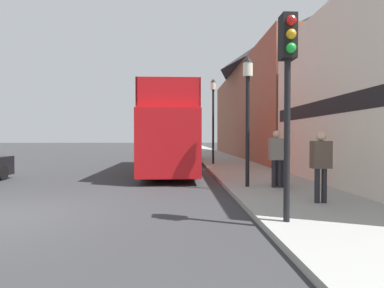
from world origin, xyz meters
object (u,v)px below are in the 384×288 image
(pedestrian_nearest, at_px, (321,160))
(lamp_post_nearest, at_px, (248,96))
(parked_car_ahead_of_bus, at_px, (184,152))
(lamp_post_second, at_px, (213,106))
(traffic_signal, at_px, (288,71))
(litter_bin, at_px, (282,171))
(tour_bus, at_px, (172,136))
(pedestrian_second, at_px, (277,153))

(pedestrian_nearest, bearing_deg, lamp_post_nearest, 115.96)
(parked_car_ahead_of_bus, distance_m, lamp_post_second, 5.92)
(traffic_signal, bearing_deg, litter_bin, 71.53)
(tour_bus, relative_size, lamp_post_nearest, 2.39)
(traffic_signal, xyz_separation_m, lamp_post_second, (0.11, 12.78, 0.66))
(tour_bus, distance_m, pedestrian_second, 7.31)
(pedestrian_second, height_order, litter_bin, pedestrian_second)
(lamp_post_nearest, relative_size, litter_bin, 4.47)
(traffic_signal, bearing_deg, lamp_post_second, 89.49)
(pedestrian_nearest, bearing_deg, tour_bus, 113.96)
(lamp_post_nearest, bearing_deg, pedestrian_second, -14.75)
(pedestrian_second, relative_size, lamp_post_nearest, 0.43)
(pedestrian_nearest, relative_size, pedestrian_second, 0.96)
(pedestrian_second, xyz_separation_m, traffic_signal, (-1.11, -3.91, 1.79))
(pedestrian_second, distance_m, lamp_post_second, 9.25)
(pedestrian_second, relative_size, traffic_signal, 0.47)
(pedestrian_nearest, distance_m, traffic_signal, 2.84)
(parked_car_ahead_of_bus, relative_size, traffic_signal, 1.08)
(lamp_post_second, bearing_deg, parked_car_ahead_of_bus, 109.81)
(pedestrian_second, distance_m, traffic_signal, 4.44)
(traffic_signal, bearing_deg, tour_bus, 103.18)
(traffic_signal, bearing_deg, pedestrian_nearest, 47.87)
(tour_bus, xyz_separation_m, litter_bin, (3.77, -6.22, -1.17))
(parked_car_ahead_of_bus, bearing_deg, lamp_post_nearest, -81.83)
(lamp_post_nearest, xyz_separation_m, litter_bin, (1.15, -0.07, -2.49))
(pedestrian_nearest, bearing_deg, pedestrian_second, 98.33)
(tour_bus, relative_size, pedestrian_nearest, 5.79)
(tour_bus, height_order, lamp_post_second, lamp_post_second)
(tour_bus, xyz_separation_m, lamp_post_nearest, (2.62, -6.15, 1.31))
(lamp_post_nearest, bearing_deg, tour_bus, 113.11)
(parked_car_ahead_of_bus, relative_size, lamp_post_second, 0.82)
(tour_bus, bearing_deg, pedestrian_second, -60.76)
(traffic_signal, relative_size, litter_bin, 4.12)
(pedestrian_nearest, distance_m, lamp_post_second, 11.53)
(parked_car_ahead_of_bus, height_order, pedestrian_nearest, pedestrian_nearest)
(parked_car_ahead_of_bus, height_order, lamp_post_second, lamp_post_second)
(pedestrian_nearest, distance_m, lamp_post_nearest, 3.42)
(lamp_post_second, bearing_deg, tour_bus, -135.52)
(pedestrian_second, xyz_separation_m, lamp_post_second, (-1.00, 8.86, 2.45))
(parked_car_ahead_of_bus, relative_size, pedestrian_second, 2.33)
(pedestrian_second, distance_m, litter_bin, 0.68)
(pedestrian_nearest, distance_m, pedestrian_second, 2.33)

